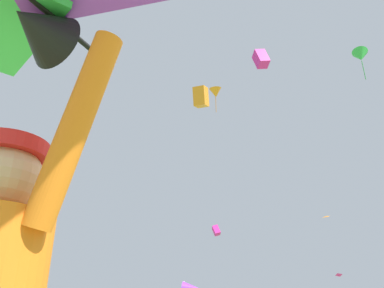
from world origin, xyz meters
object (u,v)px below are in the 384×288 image
(distant_kite_green_low_right, at_px, (361,56))
(distant_kite_magenta_high_left, at_px, (261,59))
(distant_kite_magenta_mid_right, at_px, (216,230))
(distant_kite_orange_low_left, at_px, (326,216))
(distant_kite_magenta_far_center, at_px, (339,275))
(distant_kite_orange_overhead_distant, at_px, (201,97))
(distant_kite_orange_high_right, at_px, (216,93))

(distant_kite_green_low_right, xyz_separation_m, distant_kite_magenta_high_left, (-4.45, 10.02, 8.08))
(distant_kite_magenta_mid_right, bearing_deg, distant_kite_green_low_right, -62.82)
(distant_kite_green_low_right, bearing_deg, distant_kite_magenta_high_left, 113.96)
(distant_kite_magenta_high_left, bearing_deg, distant_kite_orange_low_left, 60.34)
(distant_kite_magenta_far_center, height_order, distant_kite_orange_low_left, distant_kite_orange_low_left)
(distant_kite_orange_low_left, height_order, distant_kite_magenta_mid_right, distant_kite_magenta_mid_right)
(distant_kite_orange_overhead_distant, xyz_separation_m, distant_kite_orange_high_right, (-0.09, 4.94, 3.32))
(distant_kite_magenta_far_center, xyz_separation_m, distant_kite_orange_low_left, (-0.64, -3.57, 3.82))
(distant_kite_magenta_far_center, height_order, distant_kite_magenta_high_left, distant_kite_magenta_high_left)
(distant_kite_orange_low_left, distance_m, distant_kite_orange_high_right, 13.06)
(distant_kite_magenta_mid_right, distance_m, distant_kite_orange_high_right, 14.06)
(distant_kite_magenta_mid_right, bearing_deg, distant_kite_magenta_high_left, -59.54)
(distant_kite_orange_high_right, bearing_deg, distant_kite_orange_low_left, 55.12)
(distant_kite_magenta_mid_right, xyz_separation_m, distant_kite_orange_high_right, (2.45, -12.44, 6.08))
(distant_kite_green_low_right, relative_size, distant_kite_magenta_high_left, 0.94)
(distant_kite_orange_overhead_distant, distance_m, distant_kite_magenta_far_center, 20.43)
(distant_kite_green_low_right, relative_size, distant_kite_orange_low_left, 2.38)
(distant_kite_orange_low_left, xyz_separation_m, distant_kite_magenta_high_left, (-3.57, -6.27, 10.71))
(distant_kite_green_low_right, bearing_deg, distant_kite_orange_high_right, 137.40)
(distant_kite_magenta_mid_right, bearing_deg, distant_kite_orange_low_left, -18.42)
(distant_kite_magenta_mid_right, height_order, distant_kite_orange_high_right, distant_kite_orange_high_right)
(distant_kite_orange_overhead_distant, xyz_separation_m, distant_kite_orange_low_left, (6.48, 14.37, -2.87))
(distant_kite_orange_overhead_distant, relative_size, distant_kite_magenta_mid_right, 1.14)
(distant_kite_magenta_far_center, bearing_deg, distant_kite_orange_low_left, -100.12)
(distant_kite_magenta_mid_right, bearing_deg, distant_kite_orange_overhead_distant, -81.68)
(distant_kite_magenta_mid_right, relative_size, distant_kite_orange_high_right, 0.54)
(distant_kite_orange_overhead_distant, height_order, distant_kite_magenta_far_center, distant_kite_orange_overhead_distant)
(distant_kite_orange_low_left, bearing_deg, distant_kite_magenta_far_center, 79.88)
(distant_kite_magenta_high_left, bearing_deg, distant_kite_orange_high_right, -133.55)
(distant_kite_orange_overhead_distant, height_order, distant_kite_green_low_right, distant_kite_orange_overhead_distant)
(distant_kite_green_low_right, height_order, distant_kite_magenta_mid_right, distant_kite_green_low_right)
(distant_kite_orange_high_right, xyz_separation_m, distant_kite_magenta_high_left, (3.01, 3.16, 4.52))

